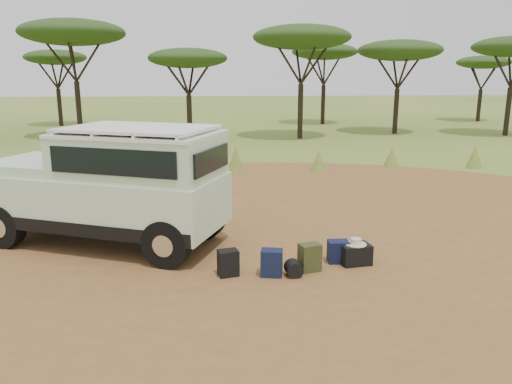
{
  "coord_description": "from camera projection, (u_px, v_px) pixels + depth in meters",
  "views": [
    {
      "loc": [
        -0.92,
        -9.2,
        3.49
      ],
      "look_at": [
        0.04,
        1.18,
        1.0
      ],
      "focal_mm": 35.0,
      "sensor_mm": 36.0,
      "label": 1
    }
  ],
  "objects": [
    {
      "name": "safari_vehicle",
      "position": [
        111.0,
        188.0,
        10.23
      ],
      "size": [
        5.4,
        3.76,
        2.47
      ],
      "rotation": [
        0.0,
        0.0,
        -0.39
      ],
      "color": "#BDDDBD",
      "rests_on": "ground"
    },
    {
      "name": "backpack_black",
      "position": [
        228.0,
        263.0,
        8.76
      ],
      "size": [
        0.4,
        0.33,
        0.47
      ],
      "primitive_type": "cube",
      "rotation": [
        0.0,
        0.0,
        0.23
      ],
      "color": "black",
      "rests_on": "ground"
    },
    {
      "name": "ground",
      "position": [
        259.0,
        255.0,
        9.8
      ],
      "size": [
        140.0,
        140.0,
        0.0
      ],
      "primitive_type": "plane",
      "color": "olive",
      "rests_on": "ground"
    },
    {
      "name": "acacia_treeline",
      "position": [
        238.0,
        48.0,
        27.92
      ],
      "size": [
        46.7,
        13.2,
        6.26
      ],
      "color": "black",
      "rests_on": "ground"
    },
    {
      "name": "stuff_sack",
      "position": [
        294.0,
        269.0,
        8.76
      ],
      "size": [
        0.32,
        0.32,
        0.29
      ],
      "primitive_type": "cylinder",
      "rotation": [
        1.57,
        0.0,
        0.12
      ],
      "color": "black",
      "rests_on": "ground"
    },
    {
      "name": "backpack_navy",
      "position": [
        272.0,
        263.0,
        8.75
      ],
      "size": [
        0.42,
        0.34,
        0.49
      ],
      "primitive_type": "cube",
      "rotation": [
        0.0,
        0.0,
        -0.21
      ],
      "color": "#111B36",
      "rests_on": "ground"
    },
    {
      "name": "dirt_clearing",
      "position": [
        259.0,
        255.0,
        9.8
      ],
      "size": [
        23.0,
        23.0,
        0.01
      ],
      "primitive_type": "cylinder",
      "color": "brown",
      "rests_on": "ground"
    },
    {
      "name": "backpack_olive",
      "position": [
        310.0,
        258.0,
        8.97
      ],
      "size": [
        0.43,
        0.36,
        0.51
      ],
      "primitive_type": "cube",
      "rotation": [
        0.0,
        0.0,
        0.29
      ],
      "color": "#383F1D",
      "rests_on": "ground"
    },
    {
      "name": "safari_hat",
      "position": [
        356.0,
        242.0,
        9.26
      ],
      "size": [
        0.4,
        0.4,
        0.12
      ],
      "color": "beige",
      "rests_on": "hard_case"
    },
    {
      "name": "grass_fringe",
      "position": [
        239.0,
        160.0,
        18.12
      ],
      "size": [
        36.6,
        1.6,
        0.9
      ],
      "color": "olive",
      "rests_on": "ground"
    },
    {
      "name": "walking_staff",
      "position": [
        173.0,
        217.0,
        9.8
      ],
      "size": [
        0.3,
        0.35,
        1.48
      ],
      "primitive_type": "cylinder",
      "rotation": [
        0.26,
        0.0,
        0.7
      ],
      "color": "maroon",
      "rests_on": "ground"
    },
    {
      "name": "hard_case",
      "position": [
        355.0,
        254.0,
        9.31
      ],
      "size": [
        0.6,
        0.46,
        0.39
      ],
      "primitive_type": "cube",
      "rotation": [
        0.0,
        0.0,
        0.15
      ],
      "color": "black",
      "rests_on": "ground"
    },
    {
      "name": "duffel_navy",
      "position": [
        338.0,
        252.0,
        9.39
      ],
      "size": [
        0.39,
        0.3,
        0.43
      ],
      "primitive_type": "cube",
      "rotation": [
        0.0,
        0.0,
        -0.04
      ],
      "color": "#111B36",
      "rests_on": "ground"
    }
  ]
}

